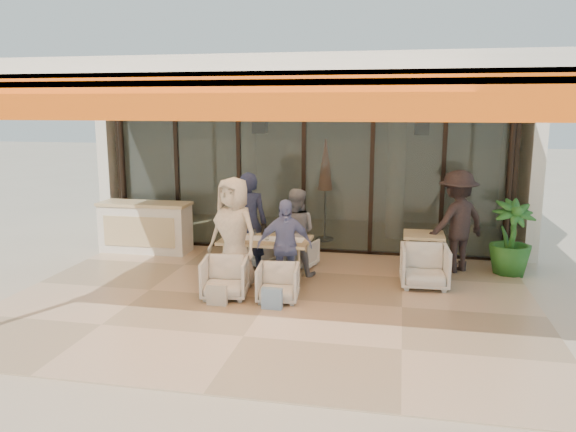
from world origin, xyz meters
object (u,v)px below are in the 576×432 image
(chair_near_right, at_px, (278,282))
(standing_woman, at_px, (457,222))
(chair_far_right, at_px, (300,252))
(diner_periwinkle, at_px, (285,246))
(dining_table, at_px, (265,242))
(diner_grey, at_px, (295,232))
(host_counter, at_px, (145,227))
(chair_near_left, at_px, (225,276))
(diner_navy, at_px, (249,223))
(chair_far_left, at_px, (256,246))
(potted_palm, at_px, (511,238))
(side_table, at_px, (424,240))
(side_chair, at_px, (425,265))
(diner_cream, at_px, (234,233))

(chair_near_right, relative_size, standing_woman, 0.34)
(chair_far_right, relative_size, diner_periwinkle, 0.39)
(dining_table, xyz_separation_m, diner_grey, (0.43, 0.44, 0.09))
(host_counter, bearing_deg, chair_near_right, -35.63)
(chair_near_left, relative_size, chair_near_right, 1.11)
(diner_grey, xyz_separation_m, diner_periwinkle, (0.00, -0.90, -0.02))
(dining_table, relative_size, diner_periwinkle, 1.00)
(diner_navy, bearing_deg, chair_far_left, -100.92)
(chair_near_left, distance_m, potted_palm, 5.06)
(chair_far_right, height_order, chair_near_left, chair_near_left)
(side_table, xyz_separation_m, potted_palm, (1.50, 0.30, 0.03))
(side_chair, xyz_separation_m, standing_woman, (0.57, 1.05, 0.53))
(chair_near_left, height_order, standing_woman, standing_woman)
(dining_table, relative_size, side_table, 2.01)
(host_counter, xyz_separation_m, chair_far_right, (3.27, -0.45, -0.24))
(chair_far_right, bearing_deg, chair_near_right, 103.99)
(chair_near_right, bearing_deg, host_counter, 138.52)
(diner_periwinkle, bearing_deg, dining_table, 114.81)
(diner_periwinkle, bearing_deg, potted_palm, 6.17)
(chair_near_left, xyz_separation_m, standing_woman, (3.62, 2.18, 0.57))
(diner_cream, relative_size, side_chair, 2.35)
(diner_grey, bearing_deg, chair_far_left, -31.98)
(dining_table, bearing_deg, diner_navy, 133.02)
(chair_near_right, height_order, side_table, side_table)
(diner_grey, bearing_deg, chair_far_right, -91.22)
(chair_far_right, height_order, side_table, side_table)
(diner_grey, distance_m, standing_woman, 2.89)
(diner_cream, height_order, side_table, diner_cream)
(dining_table, height_order, chair_near_left, dining_table)
(chair_far_left, bearing_deg, host_counter, 8.43)
(chair_near_left, xyz_separation_m, diner_cream, (0.00, 0.50, 0.57))
(diner_navy, bearing_deg, diner_periwinkle, 122.10)
(diner_navy, distance_m, side_table, 3.10)
(host_counter, bearing_deg, chair_far_left, -10.40)
(chair_far_right, distance_m, side_chair, 2.34)
(chair_near_left, xyz_separation_m, side_chair, (3.05, 1.13, 0.04))
(chair_far_left, relative_size, chair_near_left, 1.02)
(chair_far_left, relative_size, side_table, 0.96)
(chair_far_right, height_order, diner_grey, diner_grey)
(dining_table, relative_size, diner_grey, 0.97)
(chair_near_right, distance_m, diner_periwinkle, 0.66)
(side_table, bearing_deg, host_counter, 175.17)
(chair_far_left, height_order, diner_cream, diner_cream)
(dining_table, distance_m, side_table, 2.79)
(diner_grey, bearing_deg, chair_near_right, 88.78)
(chair_far_right, relative_size, standing_woman, 0.32)
(diner_grey, relative_size, side_chair, 1.98)
(chair_far_right, distance_m, diner_grey, 0.69)
(diner_periwinkle, height_order, potted_palm, diner_periwinkle)
(host_counter, distance_m, chair_far_right, 3.31)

